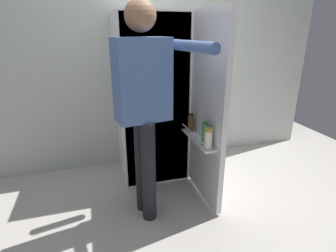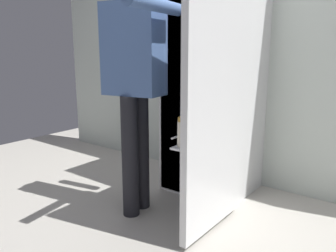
% 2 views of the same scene
% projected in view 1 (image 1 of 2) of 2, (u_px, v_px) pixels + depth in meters
% --- Properties ---
extents(ground_plane, '(5.68, 5.68, 0.00)m').
position_uv_depth(ground_plane, '(165.00, 197.00, 2.63)').
color(ground_plane, '#B7B2A8').
extents(kitchen_wall, '(4.40, 0.10, 2.59)m').
position_uv_depth(kitchen_wall, '(143.00, 54.00, 3.00)').
color(kitchen_wall, beige).
rests_on(kitchen_wall, ground_plane).
extents(refrigerator, '(0.74, 1.28, 1.72)m').
position_uv_depth(refrigerator, '(154.00, 100.00, 2.79)').
color(refrigerator, white).
rests_on(refrigerator, ground_plane).
extents(person, '(0.64, 0.69, 1.76)m').
position_uv_depth(person, '(144.00, 97.00, 2.05)').
color(person, black).
rests_on(person, ground_plane).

